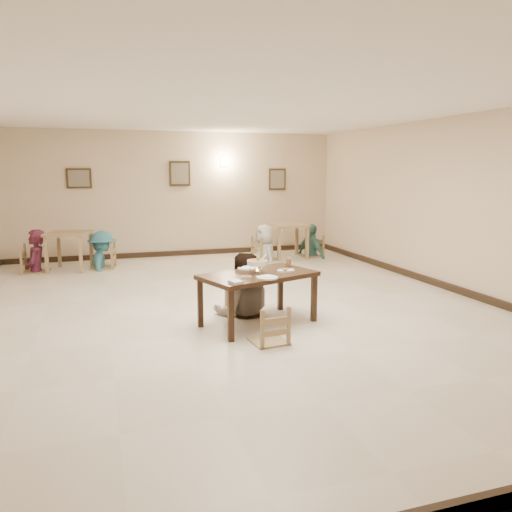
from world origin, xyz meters
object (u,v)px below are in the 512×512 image
object	(u,v)px
bg_chair_rr	(312,236)
bg_chair_lr	(102,244)
curry_warmer	(257,263)
bg_diner_d	(312,224)
chair_far	(238,278)
drink_glass	(289,262)
bg_chair_rl	(265,238)
bg_diner_c	(265,225)
main_table	(258,279)
chair_near	(269,307)
bg_diner_b	(101,231)
main_diner	(243,253)
bg_chair_ll	(35,247)
bg_diner_a	(33,230)
bg_table_right	(288,230)
bg_table_left	(69,239)

from	to	relation	value
bg_chair_rr	bg_chair_lr	bearing A→B (deg)	-103.33
curry_warmer	bg_diner_d	world-z (taller)	bg_diner_d
bg_chair_lr	bg_diner_d	size ratio (longest dim) A/B	0.67
chair_far	drink_glass	bearing A→B (deg)	-6.00
bg_chair_rl	bg_diner_d	distance (m)	1.26
drink_glass	bg_diner_c	xyz separation A→B (m)	(1.13, 4.41, 0.05)
main_table	drink_glass	bearing A→B (deg)	10.20
main_table	chair_near	bearing A→B (deg)	-117.26
main_table	curry_warmer	distance (m)	0.22
main_table	bg_diner_b	xyz separation A→B (m)	(-1.96, 4.79, 0.18)
main_diner	bg_chair_rr	distance (m)	5.19
chair_near	bg_chair_rl	size ratio (longest dim) A/B	0.88
main_table	main_diner	world-z (taller)	main_diner
drink_glass	bg_chair_ll	xyz separation A→B (m)	(-3.85, 4.39, -0.24)
chair_far	bg_chair_lr	world-z (taller)	bg_chair_lr
chair_far	bg_diner_b	distance (m)	4.55
bg_diner_a	bg_chair_lr	bearing A→B (deg)	101.21
drink_glass	main_diner	bearing A→B (deg)	160.75
bg_table_right	bg_diner_d	xyz separation A→B (m)	(0.61, -0.00, 0.12)
curry_warmer	bg_diner_a	world-z (taller)	bg_diner_a
main_table	bg_chair_lr	world-z (taller)	bg_chair_lr
bg_chair_ll	bg_chair_lr	size ratio (longest dim) A/B	1.03
chair_near	bg_chair_rr	distance (m)	6.29
bg_table_left	bg_chair_rl	size ratio (longest dim) A/B	0.99
bg_table_right	bg_diner_d	distance (m)	0.62
bg_table_left	bg_diner_c	xyz separation A→B (m)	(4.32, -0.03, 0.15)
main_table	chair_far	distance (m)	0.67
curry_warmer	bg_diner_a	size ratio (longest dim) A/B	0.17
bg_chair_rr	main_diner	bearing A→B (deg)	-48.19
bg_chair_rl	bg_diner_c	world-z (taller)	bg_diner_c
main_table	chair_far	xyz separation A→B (m)	(-0.10, 0.65, -0.12)
bg_chair_rl	bg_diner_d	world-z (taller)	bg_diner_d
bg_chair_rr	bg_diner_a	distance (m)	6.22
chair_far	bg_diner_b	xyz separation A→B (m)	(-1.86, 4.14, 0.29)
main_table	bg_chair_ll	xyz separation A→B (m)	(-3.28, 4.71, -0.09)
chair_far	bg_table_right	distance (m)	4.78
main_diner	bg_chair_lr	world-z (taller)	main_diner
bg_chair_rr	bg_diner_c	xyz separation A→B (m)	(-1.23, -0.04, 0.33)
chair_far	bg_table_right	bearing A→B (deg)	80.11
main_table	bg_diner_a	xyz separation A→B (m)	(-3.28, 4.71, 0.26)
bg_table_left	chair_near	bearing A→B (deg)	-65.44
bg_chair_rr	bg_diner_a	world-z (taller)	bg_diner_a
main_table	bg_chair_ll	world-z (taller)	bg_chair_ll
curry_warmer	bg_diner_c	size ratio (longest dim) A/B	0.19
drink_glass	chair_far	bearing A→B (deg)	153.56
bg_chair_rl	bg_chair_lr	bearing A→B (deg)	74.16
main_table	bg_chair_rr	distance (m)	5.59
bg_table_left	bg_diner_d	world-z (taller)	bg_diner_d
curry_warmer	main_diner	bearing A→B (deg)	95.55
bg_chair_rl	curry_warmer	bearing A→B (deg)	145.30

